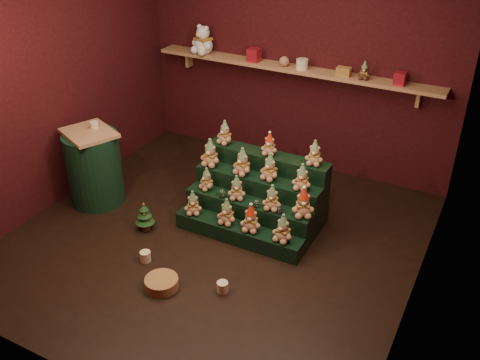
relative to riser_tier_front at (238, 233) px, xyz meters
The scene contains 41 objects.
ground 0.26m from the riser_tier_front, 157.33° to the right, with size 4.00×4.00×0.00m, color black.
back_wall 2.36m from the riser_tier_front, 96.61° to the left, with size 4.00×0.10×2.80m, color black.
front_wall 2.52m from the riser_tier_front, 96.03° to the right, with size 4.00×0.10×2.80m, color black.
left_wall 2.63m from the riser_tier_front, behind, with size 0.10×4.00×2.80m, color black.
right_wall 2.25m from the riser_tier_front, ahead, with size 0.10×4.00×2.80m, color black.
back_shelf 2.16m from the riser_tier_front, 97.26° to the left, with size 3.60×0.26×0.24m.
riser_tier_front is the anchor object (origin of this frame).
riser_tier_midfront 0.24m from the riser_tier_front, 90.00° to the left, with size 1.40×0.22×0.36m, color black.
riser_tier_midback 0.48m from the riser_tier_front, 90.00° to the left, with size 1.40×0.22×0.54m, color black.
riser_tier_back 0.71m from the riser_tier_front, 90.00° to the left, with size 1.40×0.22×0.72m, color black.
teddy_0 0.58m from the riser_tier_front, behind, with size 0.19×0.17×0.26m, color tan, non-canonical shape.
teddy_1 0.26m from the riser_tier_front, behind, with size 0.20×0.18×0.28m, color tan, non-canonical shape.
teddy_2 0.28m from the riser_tier_front, ahead, with size 0.21×0.19×0.29m, color tan, non-canonical shape.
teddy_3 0.55m from the riser_tier_front, ahead, with size 0.21×0.19×0.29m, color tan, non-canonical shape.
teddy_4 0.68m from the riser_tier_front, 155.26° to the left, with size 0.18×0.16×0.25m, color tan, non-canonical shape.
teddy_5 0.47m from the riser_tier_front, 121.82° to the left, with size 0.19×0.17×0.26m, color tan, non-canonical shape.
teddy_6 0.53m from the riser_tier_front, 35.64° to the left, with size 0.19×0.17×0.27m, color tan, non-canonical shape.
teddy_7 0.77m from the riser_tier_front, 20.85° to the left, with size 0.22×0.20×0.31m, color tan, non-canonical shape.
teddy_8 0.94m from the riser_tier_front, 143.00° to the left, with size 0.22×0.20×0.31m, color tan, non-canonical shape.
teddy_9 0.75m from the riser_tier_front, 112.31° to the left, with size 0.21×0.19×0.30m, color tan, non-canonical shape.
teddy_10 0.76m from the riser_tier_front, 74.21° to the left, with size 0.21×0.19×0.29m, color tan, non-canonical shape.
teddy_11 0.88m from the riser_tier_front, 40.14° to the left, with size 0.20×0.18×0.28m, color tan, non-canonical shape.
teddy_12 1.13m from the riser_tier_front, 128.10° to the left, with size 0.19×0.17×0.27m, color tan, non-canonical shape.
teddy_13 0.99m from the riser_tier_front, 87.37° to the left, with size 0.18×0.16×0.25m, color tan, non-canonical shape.
teddy_14 1.14m from the riser_tier_front, 51.18° to the left, with size 0.19×0.17×0.26m, color tan, non-canonical shape.
snow_globe_a 0.45m from the riser_tier_front, 150.10° to the left, with size 0.07×0.07×0.09m.
snow_globe_b 0.37m from the riser_tier_front, 52.53° to the left, with size 0.06×0.06×0.08m.
snow_globe_c 0.52m from the riser_tier_front, 22.69° to the left, with size 0.06×0.06×0.08m.
side_table 1.85m from the riser_tier_front, behind, with size 0.72×0.67×0.88m.
table_ornament 2.00m from the riser_tier_front, behind, with size 0.09×0.09×0.07m, color beige.
mini_christmas_tree 1.02m from the riser_tier_front, 163.58° to the right, with size 0.20×0.20×0.34m.
mug_left 0.97m from the riser_tier_front, 131.73° to the right, with size 0.11×0.11×0.11m, color beige.
mug_right 0.80m from the riser_tier_front, 72.29° to the right, with size 0.10×0.10×0.10m, color beige.
wicker_basket 1.01m from the riser_tier_front, 106.23° to the right, with size 0.31×0.31×0.10m, color #A47542.
white_bear 2.69m from the riser_tier_front, 129.35° to the left, with size 0.33×0.29×0.46m, color white, non-canonical shape.
brown_bear 2.29m from the riser_tier_front, 69.30° to the left, with size 0.14×0.13×0.20m, color #452817, non-canonical shape.
gift_tin_red_a 2.30m from the riser_tier_front, 112.22° to the left, with size 0.14×0.14×0.16m, color maroon.
gift_tin_cream 2.18m from the riser_tier_front, 92.81° to the left, with size 0.14×0.14×0.12m, color beige.
gift_tin_red_b 2.43m from the riser_tier_front, 58.97° to the left, with size 0.12×0.12×0.14m, color maroon.
shelf_plush_ball 2.20m from the riser_tier_front, 100.15° to the left, with size 0.12×0.12×0.12m, color tan.
scarf_gift_box 2.21m from the riser_tier_front, 76.42° to the left, with size 0.16×0.10×0.10m, color #C6621C.
Camera 1 is at (2.36, -3.89, 3.32)m, focal length 40.00 mm.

